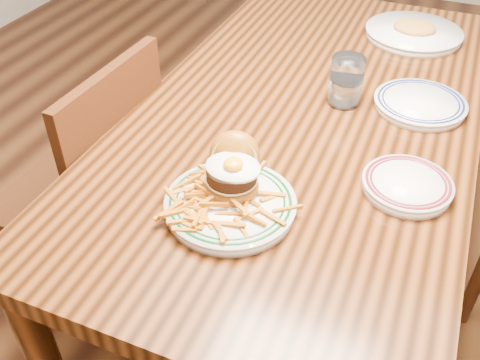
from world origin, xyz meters
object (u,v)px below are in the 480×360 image
at_px(chair_left, 94,190).
at_px(main_plate, 231,192).
at_px(side_plate, 407,185).
at_px(table, 307,133).

distance_m(chair_left, main_plate, 0.63).
height_order(chair_left, side_plate, chair_left).
relative_size(table, chair_left, 1.80).
bearing_deg(main_plate, chair_left, 142.90).
distance_m(chair_left, side_plate, 0.89).
height_order(table, main_plate, main_plate).
distance_m(table, side_plate, 0.40).
xyz_separation_m(main_plate, side_plate, (0.33, 0.18, -0.02)).
bearing_deg(side_plate, main_plate, -171.08).
relative_size(chair_left, main_plate, 3.12).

